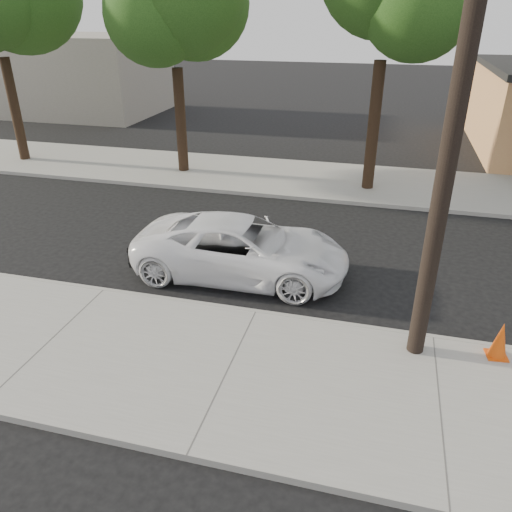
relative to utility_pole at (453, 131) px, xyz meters
The scene contains 9 objects.
ground 6.51m from the utility_pole, 143.13° to the left, with size 120.00×120.00×0.00m, color black.
near_sidewalk 6.07m from the utility_pole, 156.04° to the right, with size 90.00×4.40×0.15m, color gray.
far_sidewalk 12.64m from the utility_pole, 107.82° to the left, with size 90.00×5.00×0.15m, color gray.
curb_near 5.89m from the utility_pole, behind, with size 90.00×0.12×0.16m, color #9E9B93.
building_far 32.82m from the utility_pole, 136.11° to the left, with size 14.00×8.00×5.00m, color gray.
utility_pole is the anchor object (origin of this frame).
tree_b 14.37m from the utility_pole, 131.18° to the left, with size 4.34×4.20×8.45m.
police_cruiser 6.46m from the utility_pole, 150.75° to the left, with size 2.64×5.72×1.59m, color white.
traffic_cone 4.47m from the utility_pole, ahead, with size 0.45×0.45×0.80m.
Camera 1 is at (2.53, -11.74, 6.56)m, focal length 35.00 mm.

